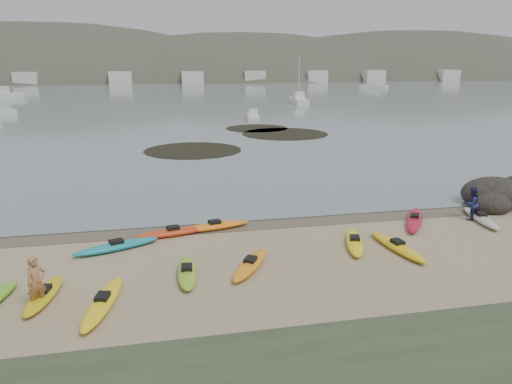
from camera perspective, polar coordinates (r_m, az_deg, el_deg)
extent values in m
plane|color=tan|center=(24.97, 0.00, -3.33)|extent=(600.00, 600.00, 0.00)
plane|color=brown|center=(24.69, 0.15, -3.53)|extent=(60.00, 60.00, 0.00)
plane|color=slate|center=(323.32, -11.51, 13.28)|extent=(1200.00, 1200.00, 0.00)
ellipsoid|color=gold|center=(18.52, -23.05, -10.76)|extent=(1.25, 3.19, 0.34)
ellipsoid|color=teal|center=(22.02, -15.65, -5.99)|extent=(3.72, 2.02, 0.34)
ellipsoid|color=red|center=(23.19, -9.45, -4.55)|extent=(3.59, 1.43, 0.34)
ellipsoid|color=beige|center=(27.28, 24.30, -2.73)|extent=(1.37, 3.69, 0.34)
ellipsoid|color=yellow|center=(17.34, -17.09, -11.98)|extent=(1.53, 3.93, 0.34)
ellipsoid|color=orange|center=(19.41, -0.64, -8.29)|extent=(2.33, 3.26, 0.34)
ellipsoid|color=yellow|center=(22.05, 11.20, -5.68)|extent=(1.74, 3.41, 0.34)
ellipsoid|color=orange|center=(23.76, -4.75, -3.91)|extent=(3.52, 1.40, 0.34)
ellipsoid|color=yellow|center=(22.02, 15.84, -6.00)|extent=(1.14, 3.95, 0.34)
ellipsoid|color=#B2122D|center=(25.82, 17.66, -3.04)|extent=(2.80, 3.89, 0.34)
ellipsoid|color=#8AC226|center=(18.90, -7.90, -9.12)|extent=(0.88, 3.09, 0.34)
imported|color=#AA7144|center=(17.76, -23.82, -9.45)|extent=(0.77, 0.73, 1.76)
imported|color=navy|center=(27.15, 23.43, -1.22)|extent=(0.97, 0.85, 1.69)
ellipsoid|color=black|center=(30.86, 25.40, -0.71)|extent=(3.63, 2.82, 1.82)
ellipsoid|color=black|center=(29.29, 25.33, -1.66)|extent=(2.02, 1.82, 1.21)
cylinder|color=black|center=(44.49, -7.23, 4.73)|extent=(8.61, 8.61, 0.04)
cylinder|color=black|center=(54.17, 3.31, 6.65)|extent=(9.32, 9.32, 0.04)
cylinder|color=black|center=(58.36, 0.10, 7.27)|extent=(7.23, 7.23, 0.04)
cube|color=silver|center=(66.84, -0.32, 8.55)|extent=(2.33, 5.53, 0.75)
cube|color=silver|center=(91.78, 4.87, 10.35)|extent=(2.87, 8.10, 1.11)
cube|color=silver|center=(114.88, -27.16, 9.77)|extent=(9.65, 3.03, 1.34)
cube|color=silver|center=(143.39, 13.29, 11.65)|extent=(7.12, 6.54, 1.06)
ellipsoid|color=#384235|center=(223.33, -22.50, 7.19)|extent=(220.00, 120.00, 80.00)
ellipsoid|color=#384235|center=(218.13, -1.47, 8.86)|extent=(200.00, 110.00, 68.00)
ellipsoid|color=#384235|center=(257.00, 17.29, 8.72)|extent=(230.00, 130.00, 76.00)
cube|color=beige|center=(172.31, -25.03, 11.65)|extent=(7.00, 5.00, 4.00)
cube|color=beige|center=(168.79, -16.90, 12.35)|extent=(7.00, 5.00, 4.00)
cube|color=beige|center=(168.64, -8.56, 12.81)|extent=(7.00, 5.00, 4.00)
cube|color=beige|center=(171.88, -0.34, 13.01)|extent=(7.00, 5.00, 4.00)
cube|color=beige|center=(178.31, 7.43, 12.96)|extent=(7.00, 5.00, 4.00)
cube|color=beige|center=(187.62, 14.54, 12.71)|extent=(7.00, 5.00, 4.00)
cube|color=beige|center=(199.40, 20.87, 12.33)|extent=(7.00, 5.00, 4.00)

